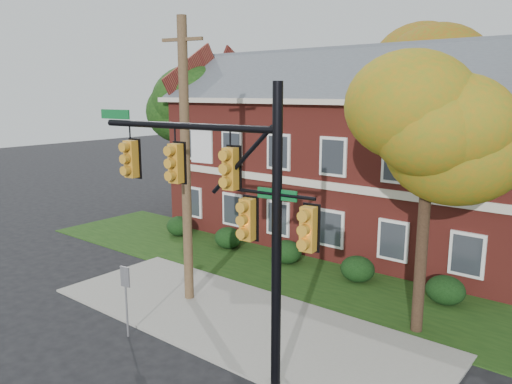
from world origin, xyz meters
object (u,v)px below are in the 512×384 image
Objects in this scene: hedge_left at (228,238)px; traffic_signal at (229,202)px; hedge_far_right at (445,290)px; utility_pole at (186,163)px; hedge_right at (358,269)px; tree_near_right at (436,122)px; tree_far_rear at (433,70)px; sign_post at (126,290)px; apartment_building at (347,143)px; hedge_far_left at (179,226)px; tree_left_rear at (196,106)px; hedge_center at (287,252)px.

hedge_left is 12.07m from traffic_signal.
hedge_far_right is 10.36m from utility_pole.
hedge_right is 3.50m from hedge_far_right.
tree_near_right is 0.74× the size of tree_far_rear.
hedge_left is 0.61× the size of sign_post.
hedge_left is at bearing 180.00° from hedge_right.
sign_post is (-7.14, -5.87, -5.11)m from tree_near_right.
tree_far_rear is at bearing 99.36° from hedge_right.
hedge_far_right is at bearing -36.89° from apartment_building.
hedge_far_left is 7.90m from tree_left_rear.
apartment_building is 2.42× the size of traffic_signal.
hedge_right is 0.14× the size of utility_pole.
tree_left_rear is at bearing 166.11° from hedge_far_right.
utility_pole is (-1.84, -18.59, -3.76)m from tree_far_rear.
tree_near_right is (7.22, -8.09, 1.68)m from apartment_building.
hedge_right is 0.61× the size of sign_post.
utility_pole is (-0.50, -10.75, 0.10)m from apartment_building.
traffic_signal reaches higher than hedge_far_left.
hedge_far_left is 15.75m from tree_near_right.
hedge_left is 3.50m from hedge_center.
tree_far_rear reaches higher than tree_left_rear.
hedge_left is 0.14× the size of utility_pole.
tree_near_right is at bearing -21.42° from hedge_center.
hedge_far_right is at bearing -66.63° from tree_far_rear.
hedge_far_right is at bearing 0.00° from hedge_right.
hedge_center is 1.00× the size of hedge_right.
apartment_building reaches higher than hedge_far_right.
apartment_building is 1.87× the size of utility_pole.
hedge_center is 15.57m from tree_far_rear.
hedge_left is 7.00m from hedge_right.
hedge_far_left is 0.18× the size of traffic_signal.
traffic_signal reaches higher than sign_post.
hedge_far_left is at bearing 180.00° from hedge_center.
utility_pole is (-0.50, -5.50, 4.56)m from hedge_center.
hedge_right is at bearing 0.00° from hedge_left.
tree_near_right is at bearing -69.73° from tree_far_rear.
hedge_far_left is 1.00× the size of hedge_center.
tree_near_right is 8.32m from utility_pole.
hedge_right is (3.50, -5.25, -4.46)m from apartment_building.
sign_post is at bearing -52.60° from tree_left_rear.
hedge_far_right is 11.16m from sign_post.
tree_far_rear is at bearing 113.37° from hedge_far_right.
hedge_left is at bearing -123.67° from apartment_building.
traffic_signal is (0.57, -8.36, 4.30)m from hedge_right.
tree_far_rear reaches higher than utility_pole.
utility_pole reaches higher than tree_near_right.
hedge_left is at bearing 104.55° from utility_pole.
tree_far_rear is 5.01× the size of sign_post.
apartment_building reaches higher than sign_post.
tree_far_rear reaches higher than hedge_far_right.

